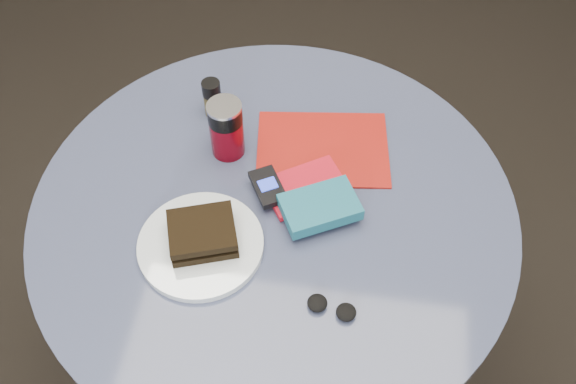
# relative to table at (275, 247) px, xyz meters

# --- Properties ---
(ground) EXTENTS (4.00, 4.00, 0.00)m
(ground) POSITION_rel_table_xyz_m (0.00, 0.00, -0.59)
(ground) COLOR black
(ground) RESTS_ON ground
(table) EXTENTS (1.00, 1.00, 0.75)m
(table) POSITION_rel_table_xyz_m (0.00, 0.00, 0.00)
(table) COLOR black
(table) RESTS_ON ground
(plate) EXTENTS (0.32, 0.32, 0.02)m
(plate) POSITION_rel_table_xyz_m (-0.12, -0.12, 0.17)
(plate) COLOR silver
(plate) RESTS_ON table
(sandwich) EXTENTS (0.16, 0.14, 0.04)m
(sandwich) POSITION_rel_table_xyz_m (-0.12, -0.12, 0.20)
(sandwich) COLOR black
(sandwich) RESTS_ON plate
(soda_can) EXTENTS (0.08, 0.08, 0.14)m
(soda_can) POSITION_rel_table_xyz_m (-0.12, 0.13, 0.23)
(soda_can) COLOR #5F0410
(soda_can) RESTS_ON table
(pepper_grinder) EXTENTS (0.06, 0.06, 0.10)m
(pepper_grinder) POSITION_rel_table_xyz_m (-0.18, 0.24, 0.21)
(pepper_grinder) COLOR #3C361A
(pepper_grinder) RESTS_ON table
(magazine) EXTENTS (0.31, 0.25, 0.01)m
(magazine) POSITION_rel_table_xyz_m (0.08, 0.17, 0.17)
(magazine) COLOR maroon
(magazine) RESTS_ON table
(red_book) EXTENTS (0.20, 0.18, 0.01)m
(red_book) POSITION_rel_table_xyz_m (0.06, 0.05, 0.18)
(red_book) COLOR #AD0D1D
(red_book) RESTS_ON magazine
(novel) EXTENTS (0.18, 0.16, 0.03)m
(novel) POSITION_rel_table_xyz_m (0.10, -0.01, 0.20)
(novel) COLOR #155165
(novel) RESTS_ON red_book
(mp3_player) EXTENTS (0.09, 0.11, 0.02)m
(mp3_player) POSITION_rel_table_xyz_m (-0.02, 0.02, 0.19)
(mp3_player) COLOR black
(mp3_player) RESTS_ON red_book
(headphones) EXTENTS (0.10, 0.05, 0.02)m
(headphones) POSITION_rel_table_xyz_m (0.14, -0.22, 0.17)
(headphones) COLOR black
(headphones) RESTS_ON table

